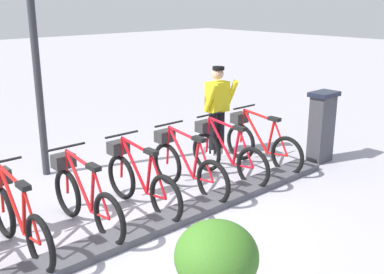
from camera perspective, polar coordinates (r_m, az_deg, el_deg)
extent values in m
plane|color=#A29EA7|center=(6.20, -4.61, -10.99)|extent=(60.00, 60.00, 0.00)
cube|color=#47474C|center=(6.17, -4.62, -10.58)|extent=(0.44, 6.87, 0.10)
cube|color=#38383D|center=(8.73, 15.41, 0.91)|extent=(0.28, 0.44, 1.20)
cube|color=#194C8C|center=(8.72, 14.76, 3.33)|extent=(0.03, 0.30, 0.40)
cube|color=black|center=(8.58, 15.73, 5.03)|extent=(0.36, 0.52, 0.08)
torus|color=black|center=(7.98, 11.46, -2.26)|extent=(0.67, 0.08, 0.67)
torus|color=black|center=(8.61, 5.92, -0.61)|extent=(0.67, 0.08, 0.67)
cylinder|color=red|center=(8.32, 7.70, 0.72)|extent=(0.60, 0.05, 0.70)
cylinder|color=red|center=(8.12, 9.51, -0.01)|extent=(0.16, 0.05, 0.61)
cylinder|color=red|center=(8.20, 8.10, 2.65)|extent=(0.69, 0.05, 0.11)
cylinder|color=red|center=(8.11, 10.26, -2.09)|extent=(0.43, 0.04, 0.09)
cylinder|color=red|center=(7.98, 10.70, -0.15)|extent=(0.33, 0.04, 0.56)
cylinder|color=red|center=(8.51, 6.12, 1.33)|extent=(0.10, 0.04, 0.62)
cube|color=black|center=(7.99, 9.96, 2.16)|extent=(0.22, 0.10, 0.06)
cylinder|color=black|center=(8.40, 6.35, 3.64)|extent=(0.04, 0.54, 0.03)
cube|color=#2D2D2D|center=(8.53, 5.76, 2.33)|extent=(0.20, 0.28, 0.18)
torus|color=black|center=(7.33, 7.41, -3.76)|extent=(0.67, 0.08, 0.67)
torus|color=black|center=(8.01, 1.77, -1.84)|extent=(0.67, 0.08, 0.67)
cylinder|color=red|center=(7.69, 3.53, -0.46)|extent=(0.60, 0.05, 0.70)
cylinder|color=red|center=(7.48, 5.38, -1.29)|extent=(0.16, 0.05, 0.61)
cylinder|color=red|center=(7.57, 3.89, 1.62)|extent=(0.69, 0.05, 0.11)
cylinder|color=red|center=(7.47, 6.17, -3.54)|extent=(0.43, 0.04, 0.09)
cylinder|color=red|center=(7.33, 6.59, -1.46)|extent=(0.33, 0.04, 0.56)
cylinder|color=red|center=(7.90, 1.93, 0.23)|extent=(0.10, 0.04, 0.62)
cube|color=black|center=(7.35, 5.79, 1.06)|extent=(0.22, 0.10, 0.06)
cylinder|color=black|center=(7.79, 2.11, 2.71)|extent=(0.04, 0.54, 0.03)
cube|color=#2D2D2D|center=(7.92, 1.55, 1.30)|extent=(0.20, 0.28, 0.18)
torus|color=black|center=(6.73, 2.58, -5.51)|extent=(0.67, 0.08, 0.67)
torus|color=black|center=(7.47, -3.03, -3.25)|extent=(0.67, 0.08, 0.67)
cylinder|color=red|center=(7.13, -1.34, -1.83)|extent=(0.60, 0.05, 0.70)
cylinder|color=red|center=(6.89, 0.50, -2.77)|extent=(0.16, 0.05, 0.61)
cylinder|color=red|center=(6.99, -1.04, 0.39)|extent=(0.69, 0.05, 0.11)
cylinder|color=red|center=(6.88, 1.35, -5.23)|extent=(0.43, 0.04, 0.09)
cylinder|color=red|center=(6.74, 1.71, -3.00)|extent=(0.33, 0.04, 0.56)
cylinder|color=red|center=(7.35, -2.92, -1.05)|extent=(0.10, 0.04, 0.62)
cube|color=black|center=(6.75, 0.85, -0.25)|extent=(0.22, 0.10, 0.06)
cylinder|color=black|center=(7.23, -2.81, 1.60)|extent=(0.04, 0.54, 0.03)
cube|color=#2D2D2D|center=(7.37, -3.32, 0.11)|extent=(0.20, 0.28, 0.18)
torus|color=black|center=(6.19, -3.16, -7.53)|extent=(0.67, 0.08, 0.67)
torus|color=black|center=(6.99, -8.55, -4.83)|extent=(0.67, 0.08, 0.67)
cylinder|color=red|center=(6.62, -7.02, -3.40)|extent=(0.60, 0.05, 0.70)
cylinder|color=red|center=(6.37, -5.25, -4.50)|extent=(0.16, 0.05, 0.61)
cylinder|color=red|center=(6.48, -6.81, -1.04)|extent=(0.69, 0.05, 0.11)
cylinder|color=red|center=(6.36, -4.36, -7.16)|extent=(0.43, 0.04, 0.09)
cylinder|color=red|center=(6.20, -4.08, -4.79)|extent=(0.33, 0.04, 0.56)
cylinder|color=red|center=(6.86, -8.52, -2.51)|extent=(0.10, 0.04, 0.62)
cube|color=black|center=(6.21, -5.00, -1.80)|extent=(0.22, 0.10, 0.06)
cylinder|color=black|center=(6.73, -8.50, 0.31)|extent=(0.04, 0.54, 0.03)
cube|color=#2D2D2D|center=(6.88, -8.93, -1.26)|extent=(0.20, 0.28, 0.18)
torus|color=black|center=(5.74, -9.97, -9.81)|extent=(0.67, 0.08, 0.67)
torus|color=black|center=(6.59, -14.83, -6.58)|extent=(0.67, 0.08, 0.67)
cylinder|color=red|center=(6.20, -13.57, -5.17)|extent=(0.60, 0.05, 0.70)
cylinder|color=red|center=(5.93, -11.97, -6.44)|extent=(0.16, 0.05, 0.61)
cylinder|color=red|center=(6.04, -13.49, -2.69)|extent=(0.69, 0.05, 0.11)
cylinder|color=red|center=(5.92, -11.06, -9.32)|extent=(0.43, 0.04, 0.09)
cylinder|color=red|center=(5.75, -10.92, -6.83)|extent=(0.33, 0.04, 0.56)
cylinder|color=red|center=(6.45, -14.91, -4.14)|extent=(0.10, 0.04, 0.62)
cube|color=black|center=(5.76, -11.86, -3.60)|extent=(0.22, 0.10, 0.06)
cylinder|color=black|center=(6.31, -15.02, -1.18)|extent=(0.04, 0.54, 0.03)
cube|color=#2D2D2D|center=(6.47, -15.32, -2.81)|extent=(0.20, 0.28, 0.18)
torus|color=black|center=(5.39, -17.92, -12.25)|extent=(0.67, 0.08, 0.67)
torus|color=black|center=(6.28, -21.89, -8.42)|extent=(0.67, 0.08, 0.67)
cylinder|color=red|center=(5.87, -21.01, -7.09)|extent=(0.60, 0.05, 0.70)
cylinder|color=red|center=(5.59, -19.69, -8.55)|extent=(0.16, 0.05, 0.61)
cylinder|color=red|center=(5.71, -21.10, -4.51)|extent=(0.69, 0.05, 0.11)
cylinder|color=red|center=(5.58, -18.81, -11.63)|extent=(0.43, 0.04, 0.09)
cylinder|color=red|center=(5.40, -18.85, -9.06)|extent=(0.33, 0.04, 0.56)
cylinder|color=red|center=(6.14, -22.09, -5.91)|extent=(0.10, 0.04, 0.62)
cube|color=black|center=(5.41, -19.78, -5.59)|extent=(0.22, 0.10, 0.06)
cube|color=white|center=(9.05, 3.74, -1.59)|extent=(0.26, 0.12, 0.10)
cube|color=white|center=(8.99, 2.20, -1.70)|extent=(0.26, 0.12, 0.10)
cylinder|color=black|center=(8.98, 3.48, 0.79)|extent=(0.15, 0.15, 0.82)
cylinder|color=black|center=(8.84, 2.54, 0.56)|extent=(0.15, 0.15, 0.82)
cube|color=yellow|center=(8.75, 3.08, 4.90)|extent=(0.27, 0.41, 0.56)
cylinder|color=yellow|center=(8.85, 4.76, 5.19)|extent=(0.34, 0.11, 0.57)
cylinder|color=yellow|center=(8.50, 2.26, 4.76)|extent=(0.34, 0.11, 0.57)
sphere|color=tan|center=(8.67, 3.12, 7.69)|extent=(0.22, 0.22, 0.22)
cylinder|color=black|center=(8.65, 3.22, 8.33)|extent=(0.22, 0.22, 0.06)
cylinder|color=#2D2D33|center=(7.89, -18.41, 9.14)|extent=(0.12, 0.12, 3.92)
ellipsoid|color=#397020|center=(4.31, 2.98, -14.25)|extent=(0.76, 0.76, 0.64)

